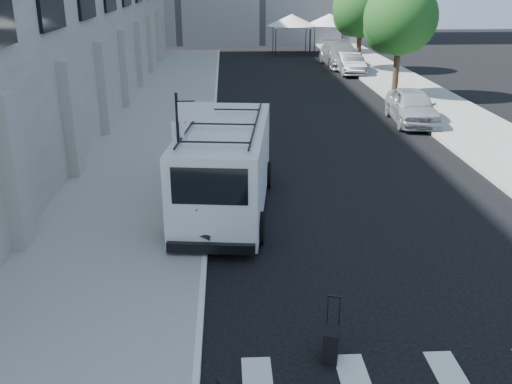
{
  "coord_description": "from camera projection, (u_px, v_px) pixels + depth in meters",
  "views": [
    {
      "loc": [
        -1.42,
        -10.1,
        6.23
      ],
      "look_at": [
        -0.75,
        2.76,
        1.3
      ],
      "focal_mm": 40.0,
      "sensor_mm": 36.0,
      "label": 1
    }
  ],
  "objects": [
    {
      "name": "cargo_van",
      "position": [
        226.0,
        166.0,
        15.75
      ],
      "size": [
        2.9,
        6.78,
        2.46
      ],
      "rotation": [
        0.0,
        0.0,
        -0.12
      ],
      "color": "white",
      "rests_on": "ground"
    },
    {
      "name": "sign_pole",
      "position": [
        188.0,
        134.0,
        13.64
      ],
      "size": [
        1.03,
        0.07,
        3.5
      ],
      "color": "black",
      "rests_on": "sidewalk_left"
    },
    {
      "name": "tent_left",
      "position": [
        292.0,
        20.0,
        46.38
      ],
      "size": [
        4.0,
        4.0,
        3.2
      ],
      "color": "black",
      "rests_on": "ground"
    },
    {
      "name": "parked_car_b",
      "position": [
        350.0,
        63.0,
        37.81
      ],
      "size": [
        1.49,
        4.24,
        1.39
      ],
      "primitive_type": "imported",
      "rotation": [
        0.0,
        0.0,
        -0.0
      ],
      "color": "#575A5F",
      "rests_on": "ground"
    },
    {
      "name": "parked_car_c",
      "position": [
        341.0,
        55.0,
        40.78
      ],
      "size": [
        2.56,
        5.92,
        1.7
      ],
      "primitive_type": "imported",
      "rotation": [
        0.0,
        0.0,
        0.03
      ],
      "color": "gray",
      "rests_on": "ground"
    },
    {
      "name": "parked_car_a",
      "position": [
        412.0,
        106.0,
        25.26
      ],
      "size": [
        2.09,
        4.57,
        1.52
      ],
      "primitive_type": "imported",
      "rotation": [
        0.0,
        0.0,
        -0.07
      ],
      "color": "#ACAFB4",
      "rests_on": "ground"
    },
    {
      "name": "tent_right",
      "position": [
        330.0,
        20.0,
        47.0
      ],
      "size": [
        4.0,
        4.0,
        3.2
      ],
      "color": "black",
      "rests_on": "ground"
    },
    {
      "name": "sidewalk_right",
      "position": [
        419.0,
        96.0,
        30.78
      ],
      "size": [
        4.0,
        56.0,
        0.15
      ],
      "primitive_type": "cube",
      "color": "gray",
      "rests_on": "ground"
    },
    {
      "name": "sidewalk_left",
      "position": [
        166.0,
        116.0,
        26.41
      ],
      "size": [
        4.5,
        48.0,
        0.15
      ],
      "primitive_type": "cube",
      "color": "gray",
      "rests_on": "ground"
    },
    {
      "name": "suitcase",
      "position": [
        331.0,
        344.0,
        9.76
      ],
      "size": [
        0.36,
        0.47,
        1.15
      ],
      "rotation": [
        0.0,
        0.0,
        -0.27
      ],
      "color": "black",
      "rests_on": "ground"
    },
    {
      "name": "tree_near",
      "position": [
        398.0,
        21.0,
        29.46
      ],
      "size": [
        3.8,
        3.83,
        6.03
      ],
      "color": "black",
      "rests_on": "ground"
    },
    {
      "name": "ground",
      "position": [
        299.0,
        298.0,
        11.72
      ],
      "size": [
        120.0,
        120.0,
        0.0
      ],
      "primitive_type": "plane",
      "color": "black",
      "rests_on": "ground"
    },
    {
      "name": "tree_far",
      "position": [
        359.0,
        10.0,
        37.85
      ],
      "size": [
        3.8,
        3.83,
        6.03
      ],
      "color": "black",
      "rests_on": "ground"
    },
    {
      "name": "businessman",
      "position": [
        208.0,
        218.0,
        13.15
      ],
      "size": [
        0.84,
        0.76,
        1.93
      ],
      "primitive_type": "imported",
      "rotation": [
        0.0,
        0.0,
        3.69
      ],
      "color": "#313133",
      "rests_on": "ground"
    }
  ]
}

